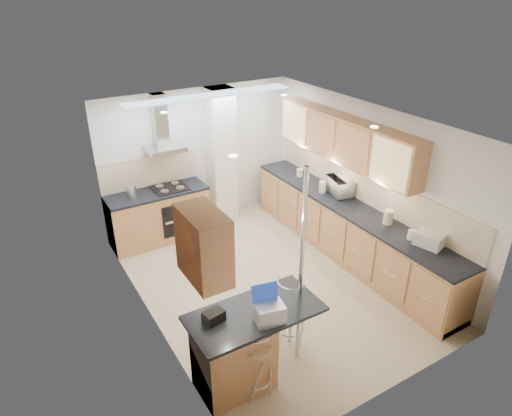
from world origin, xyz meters
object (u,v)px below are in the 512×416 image
microwave (340,186)px  bread_bin (430,239)px  bar_stool_near (256,362)px  bar_stool_end (291,311)px  laptop (269,313)px

microwave → bread_bin: microwave is taller
microwave → bread_bin: size_ratio=1.39×
bread_bin → microwave: bearing=72.9°
bar_stool_near → bar_stool_end: size_ratio=0.93×
laptop → bar_stool_near: laptop is taller
microwave → laptop: microwave is taller
bar_stool_near → bread_bin: size_ratio=2.46×
bread_bin → bar_stool_end: bearing=157.2°
laptop → bar_stool_near: bearing=-166.0°
laptop → bar_stool_end: laptop is taller
bar_stool_end → bar_stool_near: bearing=136.2°
microwave → bar_stool_end: size_ratio=0.53×
bar_stool_end → bread_bin: 2.15m
bar_stool_end → laptop: bearing=142.1°
laptop → bar_stool_near: 0.62m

